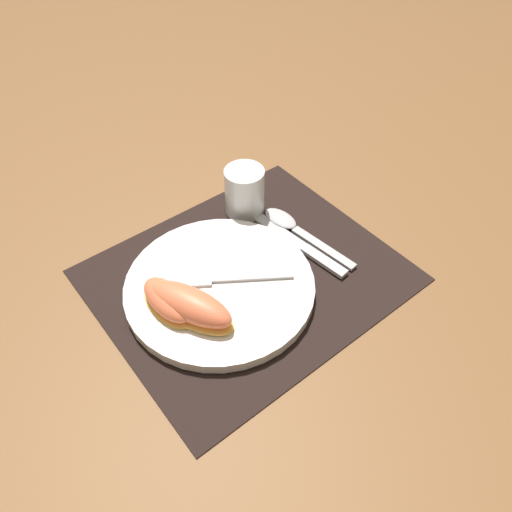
# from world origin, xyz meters

# --- Properties ---
(ground_plane) EXTENTS (3.00, 3.00, 0.00)m
(ground_plane) POSITION_xyz_m (0.00, 0.00, 0.00)
(ground_plane) COLOR brown
(placemat) EXTENTS (0.42, 0.36, 0.00)m
(placemat) POSITION_xyz_m (0.00, 0.00, 0.00)
(placemat) COLOR black
(placemat) RESTS_ON ground_plane
(plate) EXTENTS (0.27, 0.27, 0.02)m
(plate) POSITION_xyz_m (-0.05, 0.00, 0.01)
(plate) COLOR white
(plate) RESTS_ON placemat
(juice_glass) EXTENTS (0.07, 0.07, 0.08)m
(juice_glass) POSITION_xyz_m (0.09, 0.12, 0.04)
(juice_glass) COLOR silver
(juice_glass) RESTS_ON placemat
(knife) EXTENTS (0.04, 0.20, 0.01)m
(knife) POSITION_xyz_m (0.10, 0.00, 0.01)
(knife) COLOR #BCBCC1
(knife) RESTS_ON placemat
(spoon) EXTENTS (0.04, 0.18, 0.01)m
(spoon) POSITION_xyz_m (0.12, 0.03, 0.01)
(spoon) COLOR #BCBCC1
(spoon) RESTS_ON placemat
(fork) EXTENTS (0.17, 0.12, 0.00)m
(fork) POSITION_xyz_m (-0.05, 0.01, 0.02)
(fork) COLOR #BCBCC1
(fork) RESTS_ON plate
(citrus_wedge_0) EXTENTS (0.05, 0.10, 0.03)m
(citrus_wedge_0) POSITION_xyz_m (-0.13, 0.01, 0.03)
(citrus_wedge_0) COLOR #F7C656
(citrus_wedge_0) RESTS_ON plate
(citrus_wedge_1) EXTENTS (0.10, 0.14, 0.04)m
(citrus_wedge_1) POSITION_xyz_m (-0.11, -0.02, 0.04)
(citrus_wedge_1) COLOR #F7C656
(citrus_wedge_1) RESTS_ON plate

